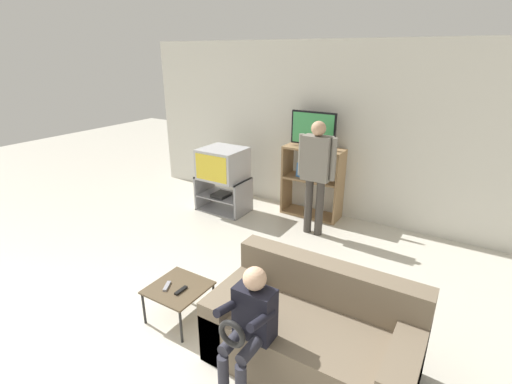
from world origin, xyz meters
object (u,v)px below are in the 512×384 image
person_seated_child (249,324)px  person_standing_adult (316,168)px  remote_control_black (181,290)px  tv_stand (223,194)px  remote_control_white (167,286)px  media_shelf (312,182)px  snack_table (178,290)px  television_flat (313,131)px  television_main (223,163)px  couch (313,335)px

person_seated_child → person_standing_adult: bearing=103.7°
remote_control_black → person_seated_child: person_seated_child is taller
remote_control_black → person_seated_child: bearing=-16.4°
tv_stand → remote_control_white: size_ratio=5.63×
media_shelf → remote_control_white: bearing=-93.0°
media_shelf → person_seated_child: media_shelf is taller
tv_stand → snack_table: bearing=-62.7°
tv_stand → television_flat: television_flat is taller
television_main → person_standing_adult: bearing=0.9°
tv_stand → remote_control_white: bearing=-64.9°
television_main → remote_control_black: size_ratio=4.52×
tv_stand → remote_control_white: tv_stand is taller
tv_stand → person_seated_child: bearing=-50.3°
snack_table → television_main: bearing=117.0°
snack_table → remote_control_white: (-0.09, -0.06, 0.04)m
television_main → person_standing_adult: 1.55m
tv_stand → snack_table: size_ratio=1.58×
television_flat → person_seated_child: television_flat is taller
tv_stand → television_flat: 1.74m
remote_control_white → snack_table: bearing=6.5°
television_flat → snack_table: (-0.04, -2.91, -1.02)m
remote_control_black → couch: bearing=9.4°
television_flat → couch: television_flat is taller
media_shelf → snack_table: media_shelf is taller
television_flat → person_standing_adult: size_ratio=0.43×
television_main → couch: 3.35m
remote_control_white → television_main: bearing=88.3°
television_main → television_flat: television_flat is taller
television_flat → couch: 3.21m
television_flat → media_shelf: bearing=22.2°
snack_table → remote_control_white: 0.11m
media_shelf → remote_control_black: 2.96m
television_main → snack_table: (1.19, -2.33, -0.47)m
tv_stand → couch: size_ratio=0.50×
television_flat → snack_table: size_ratio=1.34×
remote_control_black → person_standing_adult: person_standing_adult is taller
remote_control_black → couch: couch is taller
media_shelf → couch: (1.24, -2.77, -0.27)m
remote_control_black → television_flat: bearing=91.3°
media_shelf → couch: 3.04m
television_main → television_flat: bearing=25.0°
media_shelf → person_standing_adult: (0.28, -0.56, 0.41)m
television_flat → person_seated_child: bearing=-73.4°
snack_table → couch: couch is taller
snack_table → remote_control_black: bearing=-27.5°
television_main → remote_control_white: size_ratio=4.52×
person_seated_child → couch: bearing=57.6°
tv_stand → remote_control_black: size_ratio=5.63×
tv_stand → remote_control_black: bearing=-61.7°
person_seated_child → television_flat: bearing=106.6°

